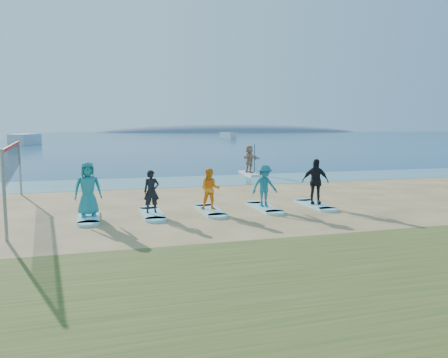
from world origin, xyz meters
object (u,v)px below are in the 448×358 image
object	(u,v)px
paddleboard	(249,173)
boat_offshore_a	(26,145)
boat_offshore_b	(228,138)
student_2	(210,189)
surfboard_4	(315,205)
student_1	(151,191)
surfboard_3	(264,208)
surfboard_2	(210,211)
paddleboarder	(249,159)
student_4	(315,181)
student_0	(88,189)
student_3	(265,186)
surfboard_1	(152,214)
volleyball_net	(13,160)
surfboard_0	(89,217)

from	to	relation	value
paddleboard	boat_offshore_a	size ratio (longest dim) A/B	0.33
boat_offshore_b	student_2	distance (m)	114.98
boat_offshore_b	surfboard_4	size ratio (longest dim) A/B	2.86
student_1	surfboard_3	size ratio (longest dim) A/B	0.68
student_1	surfboard_4	bearing A→B (deg)	-2.31
surfboard_2	surfboard_4	distance (m)	4.25
paddleboarder	surfboard_2	bearing A→B (deg)	137.60
surfboard_3	student_4	world-z (taller)	student_4
student_0	surfboard_4	bearing A→B (deg)	-6.05
student_0	student_3	xyz separation A→B (m)	(6.37, 0.00, -0.13)
student_3	surfboard_4	size ratio (longest dim) A/B	0.72
surfboard_1	student_3	xyz separation A→B (m)	(4.25, 0.00, 0.83)
volleyball_net	paddleboarder	distance (m)	16.02
boat_offshore_a	student_0	bearing A→B (deg)	-67.87
paddleboarder	surfboard_1	bearing A→B (deg)	129.90
surfboard_4	student_1	bearing A→B (deg)	180.00
student_3	surfboard_0	bearing A→B (deg)	174.87
volleyball_net	surfboard_1	xyz separation A→B (m)	(4.70, -2.00, -1.86)
boat_offshore_b	surfboard_0	bearing A→B (deg)	-123.56
student_0	surfboard_2	bearing A→B (deg)	-6.05
student_1	student_3	bearing A→B (deg)	-2.31
boat_offshore_a	surfboard_0	xyz separation A→B (m)	(12.08, -71.80, 0.04)
student_4	volleyball_net	bearing A→B (deg)	-174.19
surfboard_3	surfboard_4	bearing A→B (deg)	0.00
surfboard_0	student_2	world-z (taller)	student_2
surfboard_3	surfboard_4	distance (m)	2.12
surfboard_3	paddleboard	bearing A→B (deg)	72.98
paddleboarder	student_0	size ratio (longest dim) A/B	0.98
surfboard_3	surfboard_1	bearing A→B (deg)	180.00
student_1	student_4	xyz separation A→B (m)	(6.37, 0.00, 0.13)
boat_offshore_b	student_1	xyz separation A→B (m)	(-36.06, -109.85, 0.84)
paddleboard	boat_offshore_b	bearing A→B (deg)	76.48
surfboard_0	surfboard_4	world-z (taller)	same
surfboard_1	paddleboard	bearing A→B (deg)	56.43
boat_offshore_a	surfboard_2	bearing A→B (deg)	-64.61
paddleboard	student_4	bearing A→B (deg)	-94.74
paddleboard	student_0	xyz separation A→B (m)	(-10.00, -11.88, 0.95)
surfboard_1	surfboard_3	size ratio (longest dim) A/B	1.00
surfboard_0	student_1	bearing A→B (deg)	0.00
student_2	student_3	bearing A→B (deg)	18.26
paddleboard	surfboard_2	distance (m)	13.20
volleyball_net	paddleboarder	xyz separation A→B (m)	(12.58, 9.87, -0.89)
surfboard_1	student_1	bearing A→B (deg)	0.00
paddleboarder	student_2	world-z (taller)	paddleboarder
student_3	student_0	bearing A→B (deg)	174.87
surfboard_2	student_4	xyz separation A→B (m)	(4.25, 0.00, 0.93)
paddleboarder	boat_offshore_b	bearing A→B (deg)	-32.57
paddleboarder	surfboard_4	world-z (taller)	paddleboarder
surfboard_4	student_4	distance (m)	0.93
student_0	student_4	distance (m)	8.49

